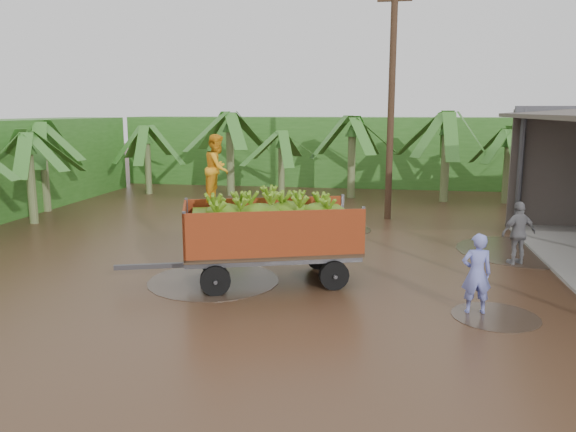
{
  "coord_description": "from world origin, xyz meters",
  "views": [
    {
      "loc": [
        0.77,
        -14.24,
        3.98
      ],
      "look_at": [
        -1.47,
        -1.26,
        1.48
      ],
      "focal_mm": 35.0,
      "sensor_mm": 36.0,
      "label": 1
    }
  ],
  "objects_px": {
    "man_blue": "(477,274)",
    "utility_pole": "(391,103)",
    "banana_trailer": "(269,230)",
    "man_grey": "(519,233)"
  },
  "relations": [
    {
      "from": "utility_pole",
      "to": "man_grey",
      "type": "bearing_deg",
      "value": -59.97
    },
    {
      "from": "banana_trailer",
      "to": "utility_pole",
      "type": "bearing_deg",
      "value": 52.98
    },
    {
      "from": "man_blue",
      "to": "banana_trailer",
      "type": "bearing_deg",
      "value": -23.35
    },
    {
      "from": "banana_trailer",
      "to": "utility_pole",
      "type": "height_order",
      "value": "utility_pole"
    },
    {
      "from": "banana_trailer",
      "to": "utility_pole",
      "type": "xyz_separation_m",
      "value": [
        2.78,
        8.3,
        2.99
      ]
    },
    {
      "from": "utility_pole",
      "to": "man_blue",
      "type": "bearing_deg",
      "value": -80.15
    },
    {
      "from": "utility_pole",
      "to": "banana_trailer",
      "type": "bearing_deg",
      "value": -108.49
    },
    {
      "from": "man_blue",
      "to": "utility_pole",
      "type": "distance_m",
      "value": 10.4
    },
    {
      "from": "man_blue",
      "to": "utility_pole",
      "type": "xyz_separation_m",
      "value": [
        -1.68,
        9.68,
        3.41
      ]
    },
    {
      "from": "man_blue",
      "to": "utility_pole",
      "type": "height_order",
      "value": "utility_pole"
    }
  ]
}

